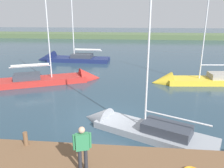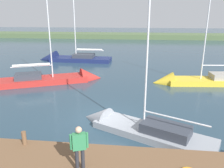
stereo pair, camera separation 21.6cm
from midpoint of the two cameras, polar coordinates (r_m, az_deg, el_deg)
ground_plane at (r=13.90m, az=-2.09°, el=-9.07°), size 200.00×200.00×0.00m
far_shoreline at (r=62.99m, az=4.05°, el=11.57°), size 180.00×8.00×2.40m
dock_pier at (r=9.66m, az=-6.12°, el=-20.06°), size 20.24×2.27×0.63m
mooring_post_near at (r=10.89m, az=-21.61°, el=-12.74°), size 0.20×0.20×0.61m
sailboat_far_left at (r=22.02m, az=-13.60°, el=0.88°), size 9.52×5.74×11.41m
sailboat_behind_pier at (r=22.29m, az=19.91°, el=0.51°), size 9.25×2.82×10.47m
sailboat_mid_channel at (r=32.01m, az=-11.84°, el=5.98°), size 10.19×3.06×11.65m
sailboat_inner_slip at (r=12.74m, az=4.90°, el=-11.27°), size 7.67×4.97×9.45m
person_on_dock at (r=8.41m, az=-8.30°, el=-15.19°), size 0.63×0.37×1.78m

